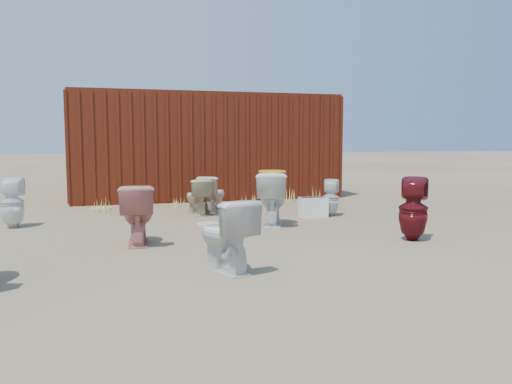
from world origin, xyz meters
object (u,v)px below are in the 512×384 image
object	(u,v)px
toilet_back_a	(12,203)
toilet_back_beige_left	(197,197)
shipping_container	(205,146)
loose_tank	(313,207)
toilet_front_c	(225,235)
toilet_back_beige_right	(213,194)
toilet_back_yellowlid	(272,199)
toilet_front_maroon	(413,209)
toilet_front_pink	(137,214)
toilet_back_e	(331,198)

from	to	relation	value
toilet_back_a	toilet_back_beige_left	xyz separation A→B (m)	(2.93, 0.57, -0.06)
shipping_container	loose_tank	world-z (taller)	shipping_container
toilet_front_c	toilet_back_a	size ratio (longest dim) A/B	0.96
shipping_container	toilet_back_a	distance (m)	5.17
toilet_front_c	toilet_back_beige_right	bearing A→B (deg)	-117.02
toilet_back_beige_right	toilet_back_yellowlid	size ratio (longest dim) A/B	0.81
shipping_container	toilet_back_beige_left	size ratio (longest dim) A/B	9.16
toilet_back_beige_right	shipping_container	bearing A→B (deg)	-63.60
toilet_front_maroon	toilet_back_beige_right	distance (m)	3.95
toilet_back_beige_left	shipping_container	bearing A→B (deg)	-113.03
toilet_front_maroon	toilet_back_beige_right	world-z (taller)	toilet_front_maroon
toilet_front_c	toilet_back_yellowlid	distance (m)	2.90
toilet_back_beige_left	toilet_front_pink	bearing A→B (deg)	53.46
loose_tank	toilet_back_beige_left	bearing A→B (deg)	162.43
toilet_front_c	toilet_back_yellowlid	bearing A→B (deg)	-134.89
shipping_container	toilet_front_c	size ratio (longest dim) A/B	8.03
shipping_container	toilet_front_maroon	xyz separation A→B (m)	(1.76, -6.12, -0.78)
toilet_front_maroon	toilet_back_yellowlid	size ratio (longest dim) A/B	1.01
toilet_back_yellowlid	toilet_back_beige_right	bearing A→B (deg)	-49.42
toilet_back_beige_right	toilet_back_e	size ratio (longest dim) A/B	1.04
toilet_front_maroon	toilet_back_e	distance (m)	2.33
toilet_back_beige_left	toilet_back_yellowlid	world-z (taller)	toilet_back_yellowlid
toilet_front_maroon	toilet_back_e	bearing A→B (deg)	-49.31
toilet_front_c	toilet_back_a	bearing A→B (deg)	-70.58
toilet_back_yellowlid	toilet_back_e	bearing A→B (deg)	-134.27
shipping_container	toilet_back_beige_right	size ratio (longest dim) A/B	8.80
toilet_back_beige_left	toilet_back_e	world-z (taller)	toilet_back_beige_left
toilet_front_pink	toilet_back_a	xyz separation A→B (m)	(-1.80, 1.76, -0.00)
toilet_front_maroon	loose_tank	distance (m)	2.34
toilet_front_c	toilet_back_beige_right	world-z (taller)	toilet_front_c
toilet_front_maroon	toilet_back_beige_right	bearing A→B (deg)	-21.28
shipping_container	toilet_back_e	distance (m)	4.21
toilet_front_c	loose_tank	bearing A→B (deg)	-143.38
toilet_front_c	toilet_back_e	size ratio (longest dim) A/B	1.14
toilet_front_maroon	toilet_back_beige_left	size ratio (longest dim) A/B	1.29
toilet_front_pink	toilet_front_c	distance (m)	1.83
toilet_back_a	toilet_back_yellowlid	world-z (taller)	toilet_back_yellowlid
toilet_back_beige_right	loose_tank	xyz separation A→B (m)	(1.57, -1.08, -0.17)
toilet_back_beige_right	toilet_back_a	bearing A→B (deg)	47.79
toilet_back_beige_right	toilet_front_c	bearing A→B (deg)	114.24
toilet_back_e	loose_tank	size ratio (longest dim) A/B	1.30
shipping_container	toilet_back_yellowlid	distance (m)	4.51
toilet_back_beige_right	toilet_back_e	xyz separation A→B (m)	(1.93, -1.03, -0.01)
toilet_front_c	toilet_back_beige_left	xyz separation A→B (m)	(0.32, 3.96, -0.05)
toilet_front_c	toilet_front_maroon	bearing A→B (deg)	179.96
toilet_back_a	toilet_back_beige_right	size ratio (longest dim) A/B	1.14
toilet_front_pink	toilet_back_beige_right	bearing A→B (deg)	-116.40
toilet_front_pink	toilet_back_e	distance (m)	3.75
toilet_front_maroon	loose_tank	size ratio (longest dim) A/B	1.70
toilet_front_maroon	toilet_back_a	size ratio (longest dim) A/B	1.09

